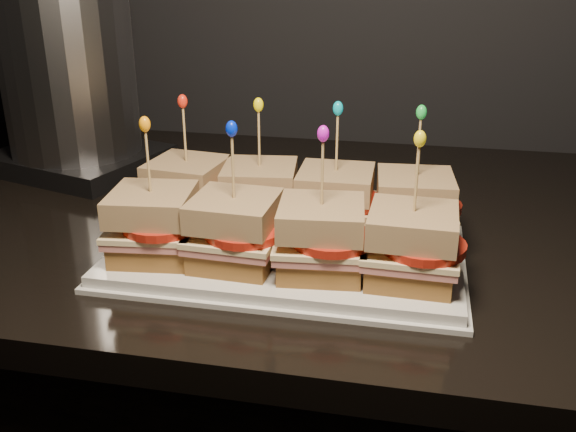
# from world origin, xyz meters

# --- Properties ---
(granite_slab) EXTENTS (2.55, 0.75, 0.04)m
(granite_slab) POSITION_xyz_m (-0.26, 1.63, 0.88)
(granite_slab) COLOR black
(granite_slab) RESTS_ON cabinet
(platter) EXTENTS (0.40, 0.24, 0.02)m
(platter) POSITION_xyz_m (-0.29, 1.48, 0.91)
(platter) COLOR silver
(platter) RESTS_ON granite_slab
(platter_rim) EXTENTS (0.41, 0.26, 0.01)m
(platter_rim) POSITION_xyz_m (-0.29, 1.48, 0.90)
(platter_rim) COLOR silver
(platter_rim) RESTS_ON granite_slab
(sandwich_0_bread_bot) EXTENTS (0.10, 0.10, 0.02)m
(sandwich_0_bread_bot) POSITION_xyz_m (-0.43, 1.53, 0.93)
(sandwich_0_bread_bot) COLOR brown
(sandwich_0_bread_bot) RESTS_ON platter
(sandwich_0_ham) EXTENTS (0.11, 0.10, 0.01)m
(sandwich_0_ham) POSITION_xyz_m (-0.43, 1.53, 0.94)
(sandwich_0_ham) COLOR #CB736D
(sandwich_0_ham) RESTS_ON sandwich_0_bread_bot
(sandwich_0_cheese) EXTENTS (0.11, 0.10, 0.01)m
(sandwich_0_cheese) POSITION_xyz_m (-0.43, 1.53, 0.95)
(sandwich_0_cheese) COLOR #FFE3A5
(sandwich_0_cheese) RESTS_ON sandwich_0_ham
(sandwich_0_tomato) EXTENTS (0.09, 0.09, 0.01)m
(sandwich_0_tomato) POSITION_xyz_m (-0.42, 1.53, 0.96)
(sandwich_0_tomato) COLOR red
(sandwich_0_tomato) RESTS_ON sandwich_0_cheese
(sandwich_0_bread_top) EXTENTS (0.10, 0.10, 0.03)m
(sandwich_0_bread_top) POSITION_xyz_m (-0.43, 1.53, 0.98)
(sandwich_0_bread_top) COLOR brown
(sandwich_0_bread_top) RESTS_ON sandwich_0_tomato
(sandwich_0_pick) EXTENTS (0.00, 0.00, 0.09)m
(sandwich_0_pick) POSITION_xyz_m (-0.43, 1.53, 1.02)
(sandwich_0_pick) COLOR tan
(sandwich_0_pick) RESTS_ON sandwich_0_bread_top
(sandwich_0_frill) EXTENTS (0.01, 0.01, 0.02)m
(sandwich_0_frill) POSITION_xyz_m (-0.43, 1.53, 1.07)
(sandwich_0_frill) COLOR red
(sandwich_0_frill) RESTS_ON sandwich_0_pick
(sandwich_1_bread_bot) EXTENTS (0.10, 0.10, 0.02)m
(sandwich_1_bread_bot) POSITION_xyz_m (-0.34, 1.53, 0.93)
(sandwich_1_bread_bot) COLOR brown
(sandwich_1_bread_bot) RESTS_ON platter
(sandwich_1_ham) EXTENTS (0.11, 0.10, 0.01)m
(sandwich_1_ham) POSITION_xyz_m (-0.34, 1.53, 0.94)
(sandwich_1_ham) COLOR #CB736D
(sandwich_1_ham) RESTS_ON sandwich_1_bread_bot
(sandwich_1_cheese) EXTENTS (0.11, 0.10, 0.01)m
(sandwich_1_cheese) POSITION_xyz_m (-0.34, 1.53, 0.95)
(sandwich_1_cheese) COLOR #FFE3A5
(sandwich_1_cheese) RESTS_ON sandwich_1_ham
(sandwich_1_tomato) EXTENTS (0.09, 0.09, 0.01)m
(sandwich_1_tomato) POSITION_xyz_m (-0.32, 1.53, 0.96)
(sandwich_1_tomato) COLOR red
(sandwich_1_tomato) RESTS_ON sandwich_1_cheese
(sandwich_1_bread_top) EXTENTS (0.10, 0.10, 0.03)m
(sandwich_1_bread_top) POSITION_xyz_m (-0.34, 1.53, 0.98)
(sandwich_1_bread_top) COLOR brown
(sandwich_1_bread_top) RESTS_ON sandwich_1_tomato
(sandwich_1_pick) EXTENTS (0.00, 0.00, 0.09)m
(sandwich_1_pick) POSITION_xyz_m (-0.34, 1.53, 1.02)
(sandwich_1_pick) COLOR tan
(sandwich_1_pick) RESTS_ON sandwich_1_bread_top
(sandwich_1_frill) EXTENTS (0.01, 0.01, 0.02)m
(sandwich_1_frill) POSITION_xyz_m (-0.34, 1.53, 1.07)
(sandwich_1_frill) COLOR #FBE506
(sandwich_1_frill) RESTS_ON sandwich_1_pick
(sandwich_2_bread_bot) EXTENTS (0.09, 0.09, 0.02)m
(sandwich_2_bread_bot) POSITION_xyz_m (-0.24, 1.53, 0.93)
(sandwich_2_bread_bot) COLOR brown
(sandwich_2_bread_bot) RESTS_ON platter
(sandwich_2_ham) EXTENTS (0.10, 0.09, 0.01)m
(sandwich_2_ham) POSITION_xyz_m (-0.24, 1.53, 0.94)
(sandwich_2_ham) COLOR #CB736D
(sandwich_2_ham) RESTS_ON sandwich_2_bread_bot
(sandwich_2_cheese) EXTENTS (0.10, 0.09, 0.01)m
(sandwich_2_cheese) POSITION_xyz_m (-0.24, 1.53, 0.95)
(sandwich_2_cheese) COLOR #FFE3A5
(sandwich_2_cheese) RESTS_ON sandwich_2_ham
(sandwich_2_tomato) EXTENTS (0.09, 0.09, 0.01)m
(sandwich_2_tomato) POSITION_xyz_m (-0.23, 1.53, 0.96)
(sandwich_2_tomato) COLOR red
(sandwich_2_tomato) RESTS_ON sandwich_2_cheese
(sandwich_2_bread_top) EXTENTS (0.09, 0.09, 0.03)m
(sandwich_2_bread_top) POSITION_xyz_m (-0.24, 1.53, 0.98)
(sandwich_2_bread_top) COLOR brown
(sandwich_2_bread_top) RESTS_ON sandwich_2_tomato
(sandwich_2_pick) EXTENTS (0.00, 0.00, 0.09)m
(sandwich_2_pick) POSITION_xyz_m (-0.24, 1.53, 1.02)
(sandwich_2_pick) COLOR tan
(sandwich_2_pick) RESTS_ON sandwich_2_bread_top
(sandwich_2_frill) EXTENTS (0.01, 0.01, 0.02)m
(sandwich_2_frill) POSITION_xyz_m (-0.24, 1.53, 1.07)
(sandwich_2_frill) COLOR #06A3BA
(sandwich_2_frill) RESTS_ON sandwich_2_pick
(sandwich_3_bread_bot) EXTENTS (0.09, 0.09, 0.02)m
(sandwich_3_bread_bot) POSITION_xyz_m (-0.15, 1.53, 0.93)
(sandwich_3_bread_bot) COLOR brown
(sandwich_3_bread_bot) RESTS_ON platter
(sandwich_3_ham) EXTENTS (0.10, 0.10, 0.01)m
(sandwich_3_ham) POSITION_xyz_m (-0.15, 1.53, 0.94)
(sandwich_3_ham) COLOR #CB736D
(sandwich_3_ham) RESTS_ON sandwich_3_bread_bot
(sandwich_3_cheese) EXTENTS (0.10, 0.10, 0.01)m
(sandwich_3_cheese) POSITION_xyz_m (-0.15, 1.53, 0.95)
(sandwich_3_cheese) COLOR #FFE3A5
(sandwich_3_cheese) RESTS_ON sandwich_3_ham
(sandwich_3_tomato) EXTENTS (0.09, 0.09, 0.01)m
(sandwich_3_tomato) POSITION_xyz_m (-0.14, 1.53, 0.96)
(sandwich_3_tomato) COLOR red
(sandwich_3_tomato) RESTS_ON sandwich_3_cheese
(sandwich_3_bread_top) EXTENTS (0.09, 0.09, 0.03)m
(sandwich_3_bread_top) POSITION_xyz_m (-0.15, 1.53, 0.98)
(sandwich_3_bread_top) COLOR brown
(sandwich_3_bread_top) RESTS_ON sandwich_3_tomato
(sandwich_3_pick) EXTENTS (0.00, 0.00, 0.09)m
(sandwich_3_pick) POSITION_xyz_m (-0.15, 1.53, 1.02)
(sandwich_3_pick) COLOR tan
(sandwich_3_pick) RESTS_ON sandwich_3_bread_top
(sandwich_3_frill) EXTENTS (0.01, 0.01, 0.02)m
(sandwich_3_frill) POSITION_xyz_m (-0.15, 1.53, 1.07)
(sandwich_3_frill) COLOR green
(sandwich_3_frill) RESTS_ON sandwich_3_pick
(sandwich_4_bread_bot) EXTENTS (0.10, 0.10, 0.02)m
(sandwich_4_bread_bot) POSITION_xyz_m (-0.43, 1.42, 0.93)
(sandwich_4_bread_bot) COLOR brown
(sandwich_4_bread_bot) RESTS_ON platter
(sandwich_4_ham) EXTENTS (0.10, 0.10, 0.01)m
(sandwich_4_ham) POSITION_xyz_m (-0.43, 1.42, 0.94)
(sandwich_4_ham) COLOR #CB736D
(sandwich_4_ham) RESTS_ON sandwich_4_bread_bot
(sandwich_4_cheese) EXTENTS (0.11, 0.10, 0.01)m
(sandwich_4_cheese) POSITION_xyz_m (-0.43, 1.42, 0.95)
(sandwich_4_cheese) COLOR #FFE3A5
(sandwich_4_cheese) RESTS_ON sandwich_4_ham
(sandwich_4_tomato) EXTENTS (0.09, 0.09, 0.01)m
(sandwich_4_tomato) POSITION_xyz_m (-0.42, 1.41, 0.96)
(sandwich_4_tomato) COLOR red
(sandwich_4_tomato) RESTS_ON sandwich_4_cheese
(sandwich_4_bread_top) EXTENTS (0.10, 0.10, 0.03)m
(sandwich_4_bread_top) POSITION_xyz_m (-0.43, 1.42, 0.98)
(sandwich_4_bread_top) COLOR brown
(sandwich_4_bread_top) RESTS_ON sandwich_4_tomato
(sandwich_4_pick) EXTENTS (0.00, 0.00, 0.09)m
(sandwich_4_pick) POSITION_xyz_m (-0.43, 1.42, 1.02)
(sandwich_4_pick) COLOR tan
(sandwich_4_pick) RESTS_ON sandwich_4_bread_top
(sandwich_4_frill) EXTENTS (0.01, 0.01, 0.02)m
(sandwich_4_frill) POSITION_xyz_m (-0.43, 1.42, 1.07)
(sandwich_4_frill) COLOR orange
(sandwich_4_frill) RESTS_ON sandwich_4_pick
(sandwich_5_bread_bot) EXTENTS (0.09, 0.09, 0.02)m
(sandwich_5_bread_bot) POSITION_xyz_m (-0.34, 1.42, 0.93)
(sandwich_5_bread_bot) COLOR brown
(sandwich_5_bread_bot) RESTS_ON platter
(sandwich_5_ham) EXTENTS (0.10, 0.10, 0.01)m
(sandwich_5_ham) POSITION_xyz_m (-0.34, 1.42, 0.94)
(sandwich_5_ham) COLOR #CB736D
(sandwich_5_ham) RESTS_ON sandwich_5_bread_bot
(sandwich_5_cheese) EXTENTS (0.10, 0.10, 0.01)m
(sandwich_5_cheese) POSITION_xyz_m (-0.34, 1.42, 0.95)
(sandwich_5_cheese) COLOR #FFE3A5
(sandwich_5_cheese) RESTS_ON sandwich_5_ham
(sandwich_5_tomato) EXTENTS (0.09, 0.09, 0.01)m
(sandwich_5_tomato) POSITION_xyz_m (-0.32, 1.41, 0.96)
(sandwich_5_tomato) COLOR red
(sandwich_5_tomato) RESTS_ON sandwich_5_cheese
(sandwich_5_bread_top) EXTENTS (0.09, 0.09, 0.03)m
(sandwich_5_bread_top) POSITION_xyz_m (-0.34, 1.42, 0.98)
(sandwich_5_bread_top) COLOR brown
(sandwich_5_bread_top) RESTS_ON sandwich_5_tomato
(sandwich_5_pick) EXTENTS (0.00, 0.00, 0.09)m
(sandwich_5_pick) POSITION_xyz_m (-0.34, 1.42, 1.02)
(sandwich_5_pick) COLOR tan
(sandwich_5_pick) RESTS_ON sandwich_5_bread_top
(sandwich_5_frill) EXTENTS (0.01, 0.01, 0.02)m
(sandwich_5_frill) POSITION_xyz_m (-0.34, 1.42, 1.07)
(sandwich_5_frill) COLOR #0320DB
(sandwich_5_frill) RESTS_ON sandwich_5_pick
(sandwich_6_bread_bot) EXTENTS (0.09, 0.09, 0.02)m
(sandwich_6_bread_bot) POSITION_xyz_m (-0.24, 1.42, 0.93)
(sandwich_6_bread_bot) COLOR brown
(sandwich_6_bread_bot) RESTS_ON platter
(sandwich_6_ham) EXTENTS (0.10, 0.10, 0.01)m
(sandwich_6_ham) POSITION_xyz_m (-0.24, 1.42, 0.94)
(sandwich_6_ham) COLOR #CB736D
(sandwich_6_ham) RESTS_ON sandwich_6_bread_bot
(sandwich_6_cheese) EXTENTS (0.10, 0.10, 0.01)m
(sandwich_6_cheese) POSITION_xyz_m (-0.24, 1.42, 0.95)
(sandwich_6_cheese) COLOR #FFE3A5
(sandwich_6_cheese) RESTS_ON sandwich_6_ham
(sandwich_6_tomato) EXTENTS (0.09, 0.09, 0.01)m
(sandwich_6_tomato) POSITION_xyz_m (-0.23, 1.41, 0.96)
(sandwich_6_tomato) COLOR red
(sandwich_6_tomato) RESTS_ON sandwich_6_cheese
(sandwich_6_bread_top) EXTENTS (0.10, 0.10, 0.03)m
(sandwich_6_bread_top) POSITION_xyz_m (-0.24, 1.42, 0.98)
(sandwich_6_bread_top) COLOR brown
(sandwich_6_bread_top) RESTS_ON sandwich_6_tomato
(sandwich_6_pick) EXTENTS (0.00, 0.00, 0.09)m
(sandwich_6_pick) POSITION_xyz_m (-0.24, 1.42, 1.02)
(sandwich_6_pick) COLOR tan
(sandwich_6_pick) RESTS_ON sandwich_6_bread_top
(sandwich_6_frill) EXTENTS (0.01, 0.01, 0.02)m
(sandwich_6_frill) POSITION_xyz_m (-0.24, 1.42, 1.07)
(sandwich_6_frill) COLOR #CC13D1
(sandwich_6_frill) RESTS_ON sandwich_6_pick
(sandwich_7_bread_bot) EXTENTS (0.09, 0.09, 0.02)m
(sandwich_7_bread_bot) POSITION_xyz_m (-0.15, 1.42, 0.93)
(sandwich_7_bread_bot) COLOR brown
(sandwich_7_bread_bot) RESTS_ON platter
(sandwich_7_ham) EXTENTS (0.10, 0.09, 0.01)m
(sandwich_7_ham) POSITION_xyz_m (-0.15, 1.42, 0.94)
(sandwich_7_ham) COLOR #CB736D
(sandwich_7_ham) RESTS_ON sandwich_7_bread_bot
(sandwich_7_cheese) EXTENTS (0.10, 0.10, 0.01)m
(sandwich_7_cheese) POSITION_xyz_m (-0.15, 1.42, 0.95)
(sandwich_7_cheese) COLOR #FFE3A5
(sandwich_7_cheese) RESTS_ON sandwich_7_ham
(sandwich_7_tomato) EXTENTS (0.09, 0.09, 0.01)m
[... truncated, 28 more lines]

